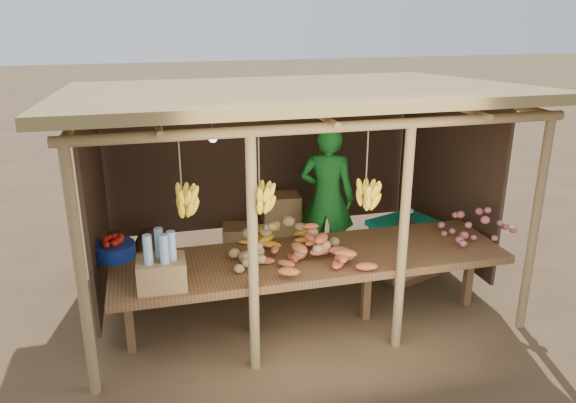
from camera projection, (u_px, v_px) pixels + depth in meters
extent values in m
plane|color=brown|center=(288.00, 284.00, 6.71)|extent=(60.00, 60.00, 0.00)
cylinder|color=#95784D|center=(81.00, 277.00, 4.48)|extent=(0.09, 0.09, 2.20)
cylinder|color=#95784D|center=(535.00, 228.00, 5.47)|extent=(0.09, 0.09, 2.20)
cylinder|color=#95784D|center=(101.00, 174.00, 7.22)|extent=(0.09, 0.09, 2.20)
cylinder|color=#95784D|center=(401.00, 154.00, 8.22)|extent=(0.09, 0.09, 2.20)
cylinder|color=#95784D|center=(253.00, 258.00, 4.81)|extent=(0.09, 0.09, 2.20)
cylinder|color=#95784D|center=(403.00, 242.00, 5.14)|extent=(0.09, 0.09, 2.20)
cylinder|color=#95784D|center=(334.00, 127.00, 4.62)|extent=(4.40, 0.09, 0.09)
cylinder|color=#95784D|center=(259.00, 83.00, 7.36)|extent=(4.40, 0.09, 0.09)
cube|color=olive|center=(288.00, 91.00, 5.96)|extent=(4.70, 3.50, 0.28)
cube|color=#422D1E|center=(261.00, 156.00, 7.67)|extent=(4.20, 0.04, 1.98)
cube|color=#422D1E|center=(95.00, 197.00, 6.00)|extent=(0.04, 2.40, 1.98)
cube|color=#422D1E|center=(445.00, 171.00, 6.99)|extent=(0.04, 2.40, 1.98)
cube|color=brown|center=(312.00, 259.00, 5.59)|extent=(3.90, 1.05, 0.08)
cube|color=brown|center=(129.00, 318.00, 5.29)|extent=(0.08, 0.08, 0.72)
cube|color=brown|center=(254.00, 302.00, 5.58)|extent=(0.08, 0.08, 0.72)
cube|color=brown|center=(366.00, 288.00, 5.86)|extent=(0.08, 0.08, 0.72)
cube|color=brown|center=(468.00, 275.00, 6.15)|extent=(0.08, 0.08, 0.72)
cylinder|color=navy|center=(114.00, 250.00, 5.51)|extent=(0.41, 0.41, 0.14)
cube|color=#9C7446|center=(162.00, 273.00, 4.90)|extent=(0.43, 0.34, 0.27)
imported|color=#1A7524|center=(327.00, 198.00, 6.86)|extent=(0.80, 0.68, 1.85)
cube|color=brown|center=(404.00, 250.00, 6.88)|extent=(0.83, 0.77, 0.63)
cube|color=#0C8670|center=(406.00, 224.00, 6.77)|extent=(0.92, 0.86, 0.06)
cube|color=#9C7446|center=(281.00, 236.00, 7.57)|extent=(0.55, 0.46, 0.39)
cube|color=#9C7446|center=(281.00, 209.00, 7.44)|extent=(0.55, 0.46, 0.39)
cube|color=#9C7446|center=(242.00, 240.00, 7.44)|extent=(0.55, 0.46, 0.39)
ellipsoid|color=#422D1E|center=(116.00, 252.00, 6.91)|extent=(0.48, 0.48, 0.65)
ellipsoid|color=#422D1E|center=(153.00, 248.00, 7.01)|extent=(0.48, 0.48, 0.65)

